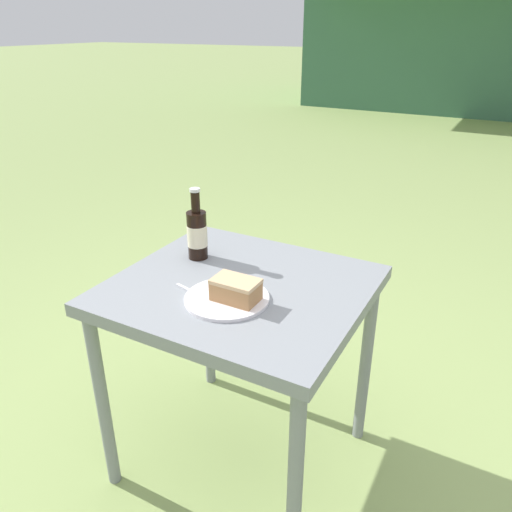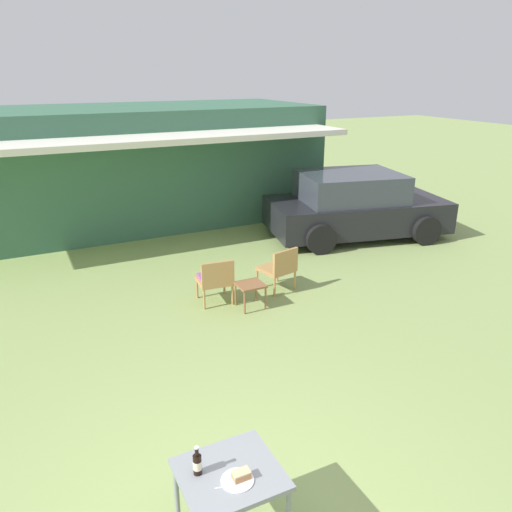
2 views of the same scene
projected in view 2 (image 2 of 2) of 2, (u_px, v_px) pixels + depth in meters
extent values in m
cube|color=#38664C|center=(123.00, 165.00, 11.93)|extent=(9.06, 3.59, 2.68)
cube|color=silver|center=(146.00, 140.00, 9.62)|extent=(8.61, 1.20, 0.12)
cube|color=black|center=(356.00, 214.00, 10.99)|extent=(4.10, 2.58, 0.65)
cube|color=#383D47|center=(350.00, 187.00, 10.73)|extent=(2.40, 2.07, 0.59)
cylinder|color=black|center=(384.00, 208.00, 12.17)|extent=(0.64, 0.33, 0.61)
cylinder|color=black|center=(426.00, 231.00, 10.47)|extent=(0.64, 0.33, 0.61)
cylinder|color=black|center=(292.00, 214.00, 11.64)|extent=(0.64, 0.33, 0.61)
cylinder|color=black|center=(321.00, 239.00, 9.93)|extent=(0.64, 0.33, 0.61)
cylinder|color=#B2844C|center=(224.00, 285.00, 8.17)|extent=(0.04, 0.04, 0.33)
cylinder|color=#B2844C|center=(197.00, 289.00, 8.02)|extent=(0.04, 0.04, 0.33)
cylinder|color=#B2844C|center=(232.00, 295.00, 7.79)|extent=(0.04, 0.04, 0.33)
cylinder|color=#B2844C|center=(204.00, 299.00, 7.64)|extent=(0.04, 0.04, 0.33)
cube|color=#B2844C|center=(214.00, 280.00, 7.84)|extent=(0.56, 0.54, 0.06)
cube|color=#B2844C|center=(218.00, 273.00, 7.57)|extent=(0.52, 0.10, 0.36)
cube|color=#995193|center=(214.00, 277.00, 7.82)|extent=(0.50, 0.46, 0.05)
cylinder|color=#B2844C|center=(277.00, 273.00, 8.66)|extent=(0.04, 0.04, 0.33)
cylinder|color=#B2844C|center=(257.00, 279.00, 8.39)|extent=(0.04, 0.04, 0.33)
cylinder|color=#B2844C|center=(295.00, 280.00, 8.35)|extent=(0.04, 0.04, 0.33)
cylinder|color=#B2844C|center=(275.00, 287.00, 8.07)|extent=(0.04, 0.04, 0.33)
cube|color=#B2844C|center=(276.00, 269.00, 8.30)|extent=(0.61, 0.60, 0.06)
cube|color=#B2844C|center=(285.00, 261.00, 8.07)|extent=(0.51, 0.17, 0.36)
cube|color=brown|center=(250.00, 285.00, 7.63)|extent=(0.40, 0.39, 0.03)
cylinder|color=brown|center=(245.00, 303.00, 7.48)|extent=(0.03, 0.03, 0.37)
cylinder|color=brown|center=(266.00, 298.00, 7.63)|extent=(0.03, 0.03, 0.37)
cylinder|color=brown|center=(236.00, 294.00, 7.76)|extent=(0.03, 0.03, 0.37)
cylinder|color=brown|center=(256.00, 290.00, 7.91)|extent=(0.03, 0.03, 0.37)
cube|color=gray|center=(230.00, 474.00, 3.65)|extent=(0.74, 0.67, 0.04)
cylinder|color=gray|center=(177.00, 498.00, 3.89)|extent=(0.04, 0.04, 0.66)
cylinder|color=gray|center=(253.00, 470.00, 4.16)|extent=(0.04, 0.04, 0.66)
cylinder|color=white|center=(237.00, 480.00, 3.57)|extent=(0.24, 0.24, 0.01)
cube|color=#AD7A4C|center=(241.00, 475.00, 3.57)|extent=(0.13, 0.08, 0.05)
cube|color=tan|center=(241.00, 472.00, 3.56)|extent=(0.13, 0.08, 0.01)
cylinder|color=black|center=(197.00, 465.00, 3.61)|extent=(0.06, 0.06, 0.16)
cylinder|color=black|center=(197.00, 452.00, 3.57)|extent=(0.03, 0.03, 0.07)
cylinder|color=silver|center=(197.00, 448.00, 3.55)|extent=(0.03, 0.03, 0.01)
cylinder|color=beige|center=(197.00, 465.00, 3.61)|extent=(0.07, 0.07, 0.07)
cube|color=silver|center=(228.00, 486.00, 3.52)|extent=(0.20, 0.06, 0.01)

